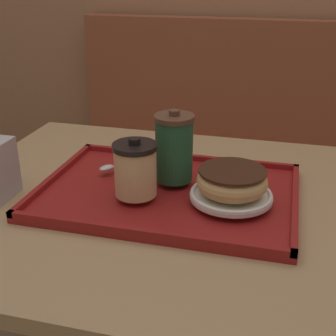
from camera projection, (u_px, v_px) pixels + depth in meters
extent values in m
cube|color=brown|center=(228.00, 222.00, 1.90)|extent=(1.28, 0.44, 0.45)
cube|color=brown|center=(241.00, 90.00, 1.86)|extent=(1.28, 0.08, 0.55)
cube|color=tan|center=(158.00, 203.00, 0.97)|extent=(0.91, 0.79, 0.03)
cube|color=maroon|center=(168.00, 194.00, 0.97)|extent=(0.52, 0.37, 0.01)
cube|color=maroon|center=(142.00, 232.00, 0.80)|extent=(0.52, 0.01, 0.01)
cube|color=maroon|center=(187.00, 157.00, 1.12)|extent=(0.52, 0.01, 0.01)
cube|color=maroon|center=(55.00, 175.00, 1.02)|extent=(0.01, 0.37, 0.01)
cube|color=maroon|center=(295.00, 203.00, 0.90)|extent=(0.01, 0.37, 0.01)
cylinder|color=#E0B784|center=(135.00, 172.00, 0.91)|extent=(0.08, 0.08, 0.10)
cylinder|color=black|center=(135.00, 146.00, 0.88)|extent=(0.09, 0.09, 0.01)
cylinder|color=black|center=(135.00, 141.00, 0.88)|extent=(0.02, 0.02, 0.01)
cylinder|color=#235638|center=(174.00, 150.00, 0.96)|extent=(0.08, 0.08, 0.13)
cylinder|color=brown|center=(174.00, 118.00, 0.94)|extent=(0.08, 0.08, 0.01)
cylinder|color=brown|center=(174.00, 113.00, 0.93)|extent=(0.02, 0.02, 0.01)
cylinder|color=white|center=(231.00, 196.00, 0.91)|extent=(0.16, 0.16, 0.01)
torus|color=white|center=(231.00, 193.00, 0.90)|extent=(0.16, 0.16, 0.01)
torus|color=#DBB270|center=(232.00, 182.00, 0.89)|extent=(0.14, 0.14, 0.04)
cylinder|color=#381E14|center=(233.00, 171.00, 0.88)|extent=(0.13, 0.13, 0.00)
ellipsoid|color=silver|center=(107.00, 168.00, 1.03)|extent=(0.04, 0.04, 0.01)
cube|color=silver|center=(135.00, 160.00, 1.08)|extent=(0.07, 0.11, 0.00)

